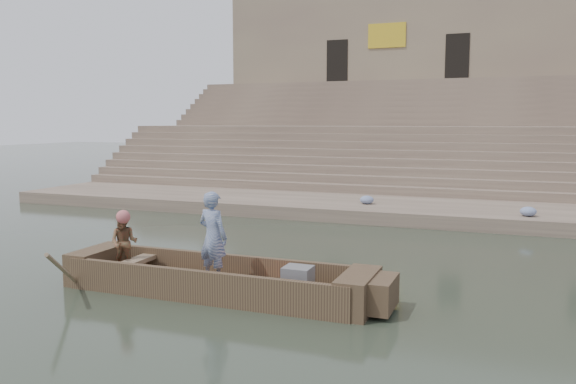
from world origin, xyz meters
The scene contains 12 objects.
ground centered at (0.00, 0.00, 0.00)m, with size 120.00×120.00×0.00m, color #262F23.
lower_landing centered at (0.00, 8.00, 0.20)m, with size 32.00×4.00×0.40m, color gray.
mid_landing centered at (0.00, 15.50, 1.40)m, with size 32.00×3.00×2.80m, color gray.
upper_landing centered at (0.00, 22.50, 2.60)m, with size 32.00×3.00×5.20m, color gray.
ghat_steps centered at (0.00, 17.19, 1.80)m, with size 32.00×11.00×5.20m.
building_wall centered at (0.00, 26.50, 5.60)m, with size 32.00×5.07×11.20m.
main_rowboat centered at (-3.67, -1.59, 0.11)m, with size 5.00×1.30×0.22m, color brown.
rowboat_trim centered at (-3.46, -1.59, 0.31)m, with size 6.04×2.63×1.76m.
standing_man centered at (-3.69, -1.63, 1.02)m, with size 0.58×0.38×1.60m, color navy.
rowing_man centered at (-5.59, -1.58, 0.76)m, with size 0.53×0.41×1.09m, color #226838.
television centered at (-2.15, -1.59, 0.42)m, with size 0.46×0.42×0.40m.
cloth_bundles centered at (2.51, 7.44, 0.53)m, with size 12.71×1.59×0.26m.
Camera 1 is at (1.06, -10.34, 3.00)m, focal length 36.11 mm.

